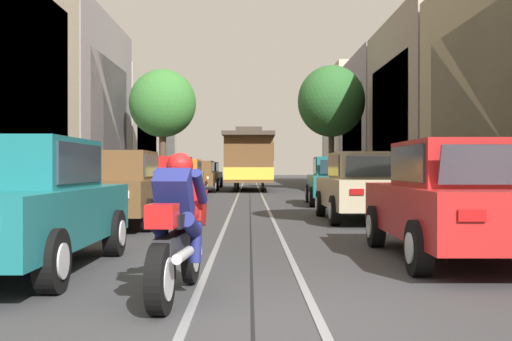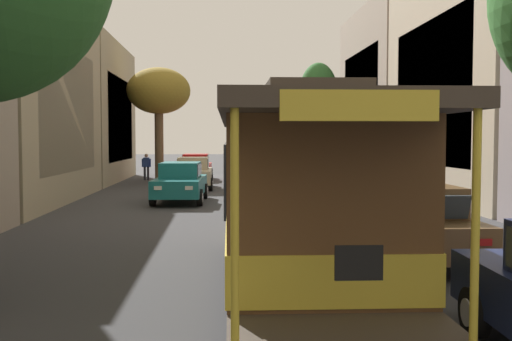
% 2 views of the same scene
% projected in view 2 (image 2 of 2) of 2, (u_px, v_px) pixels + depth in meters
% --- Properties ---
extents(ground_plane, '(160.00, 160.00, 0.00)m').
position_uv_depth(ground_plane, '(270.00, 233.00, 15.82)').
color(ground_plane, '#38383A').
extents(trolley_track_rails, '(1.14, 67.70, 0.01)m').
position_uv_depth(trolley_track_rails, '(286.00, 264.00, 11.86)').
color(trolley_track_rails, gray).
rests_on(trolley_track_rails, ground).
extents(parked_car_teal_near_left, '(2.05, 4.38, 1.58)m').
position_uv_depth(parked_car_teal_near_left, '(285.00, 166.00, 37.18)').
color(parked_car_teal_near_left, '#196B70').
rests_on(parked_car_teal_near_left, ground).
extents(parked_car_brown_second_left, '(2.00, 4.36, 1.58)m').
position_uv_depth(parked_car_brown_second_left, '(299.00, 171.00, 31.23)').
color(parked_car_brown_second_left, brown).
rests_on(parked_car_brown_second_left, ground).
extents(parked_car_red_mid_left, '(2.10, 4.40, 1.58)m').
position_uv_depth(parked_car_red_mid_left, '(315.00, 179.00, 24.87)').
color(parked_car_red_mid_left, red).
rests_on(parked_car_red_mid_left, ground).
extents(parked_car_orange_fourth_left, '(2.03, 4.37, 1.58)m').
position_uv_depth(parked_car_orange_fourth_left, '(356.00, 195.00, 18.20)').
color(parked_car_orange_fourth_left, orange).
rests_on(parked_car_orange_fourth_left, ground).
extents(parked_car_brown_fifth_left, '(2.03, 4.37, 1.58)m').
position_uv_depth(parked_car_brown_fifth_left, '(413.00, 222.00, 12.18)').
color(parked_car_brown_fifth_left, brown).
rests_on(parked_car_brown_fifth_left, ground).
extents(parked_car_red_near_right, '(2.05, 4.38, 1.58)m').
position_uv_depth(parked_car_red_near_right, '(196.00, 167.00, 35.99)').
color(parked_car_red_near_right, red).
rests_on(parked_car_red_near_right, ground).
extents(parked_car_beige_second_right, '(2.01, 4.36, 1.58)m').
position_uv_depth(parked_car_beige_second_right, '(193.00, 173.00, 29.72)').
color(parked_car_beige_second_right, '#C1B28E').
rests_on(parked_car_beige_second_right, ground).
extents(parked_car_teal_mid_right, '(2.14, 4.42, 1.58)m').
position_uv_depth(parked_car_teal_mid_right, '(180.00, 182.00, 23.40)').
color(parked_car_teal_mid_right, '#196B70').
rests_on(parked_car_teal_mid_right, ground).
extents(street_tree_kerb_left_near, '(2.36, 2.15, 7.07)m').
position_uv_depth(street_tree_kerb_left_near, '(318.00, 97.00, 35.50)').
color(street_tree_kerb_left_near, brown).
rests_on(street_tree_kerb_left_near, ground).
extents(street_tree_kerb_right_near, '(3.64, 3.28, 6.60)m').
position_uv_depth(street_tree_kerb_right_near, '(159.00, 93.00, 33.95)').
color(street_tree_kerb_right_near, brown).
rests_on(street_tree_kerb_right_near, ground).
extents(cable_car_trolley, '(2.70, 9.16, 3.28)m').
position_uv_depth(cable_car_trolley, '(297.00, 189.00, 10.14)').
color(cable_car_trolley, brown).
rests_on(cable_car_trolley, ground).
extents(motorcycle_with_rider, '(0.59, 1.99, 1.37)m').
position_uv_depth(motorcycle_with_rider, '(251.00, 167.00, 38.65)').
color(motorcycle_with_rider, black).
rests_on(motorcycle_with_rider, ground).
extents(pedestrian_on_left_pavement, '(0.55, 0.24, 1.60)m').
position_uv_depth(pedestrian_on_left_pavement, '(146.00, 165.00, 35.91)').
color(pedestrian_on_left_pavement, '#282D38').
rests_on(pedestrian_on_left_pavement, ground).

